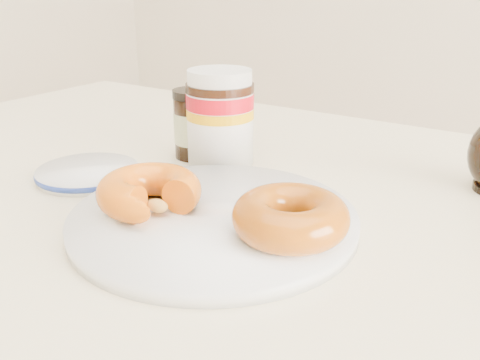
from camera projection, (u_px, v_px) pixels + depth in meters
The scene contains 7 objects.
dining_table at pixel (244, 273), 0.63m from camera, with size 1.40×0.90×0.75m.
plate at pixel (213, 219), 0.55m from camera, with size 0.30×0.30×0.01m.
donut_bitten at pixel (149, 191), 0.56m from camera, with size 0.11×0.11×0.04m, color #C5400B.
donut_whole at pixel (291, 217), 0.50m from camera, with size 0.11×0.11×0.04m, color #8E3E09.
nutella_jar at pixel (220, 114), 0.72m from camera, with size 0.09×0.09×0.13m.
dark_jar at pixel (195, 125), 0.75m from camera, with size 0.06×0.06×0.10m.
blue_rim_saucer at pixel (88, 173), 0.68m from camera, with size 0.13×0.13×0.01m.
Camera 1 is at (0.30, -0.36, 1.00)m, focal length 40.00 mm.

